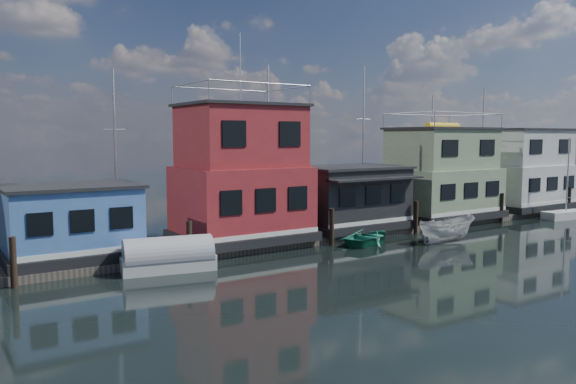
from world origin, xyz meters
TOP-DOWN VIEW (x-y plane):
  - ground at (0.00, 0.00)m, footprint 160.00×160.00m
  - dock at (0.00, 12.00)m, footprint 48.00×5.00m
  - houseboat_blue at (-18.00, 12.00)m, footprint 6.40×4.90m
  - houseboat_red at (-8.50, 12.00)m, footprint 7.40×5.90m
  - houseboat_dark at (-0.50, 11.98)m, footprint 7.40×6.10m
  - houseboat_green at (8.50, 12.00)m, footprint 8.40×5.90m
  - houseboat_white at (18.50, 12.00)m, footprint 8.40×5.90m
  - pilings at (-0.33, 9.20)m, footprint 42.28×0.28m
  - background_masts at (4.76, 18.00)m, footprint 36.40×0.16m
  - day_sailer at (17.84, 7.60)m, footprint 4.16×1.93m
  - motorboat at (2.40, 6.08)m, footprint 4.28×2.00m
  - tarp_runabout at (-14.41, 8.48)m, footprint 4.60×2.54m
  - dinghy_teal at (-1.76, 8.40)m, footprint 4.69×4.01m

SIDE VIEW (x-z plane):
  - ground at x=0.00m, z-range 0.00..0.00m
  - dock at x=0.00m, z-range 0.00..0.40m
  - day_sailer at x=17.84m, z-range -2.77..3.55m
  - dinghy_teal at x=-1.76m, z-range 0.00..0.82m
  - tarp_runabout at x=-14.41m, z-range -0.22..1.54m
  - motorboat at x=2.40m, z-range 0.00..1.60m
  - pilings at x=-0.33m, z-range 0.00..2.20m
  - houseboat_blue at x=-18.00m, z-range 0.38..4.04m
  - houseboat_dark at x=-0.50m, z-range 0.39..4.45m
  - houseboat_white at x=18.50m, z-range 0.21..6.87m
  - houseboat_green at x=8.50m, z-range 0.03..7.06m
  - houseboat_red at x=-8.50m, z-range -1.83..10.03m
  - background_masts at x=4.76m, z-range -0.45..11.55m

